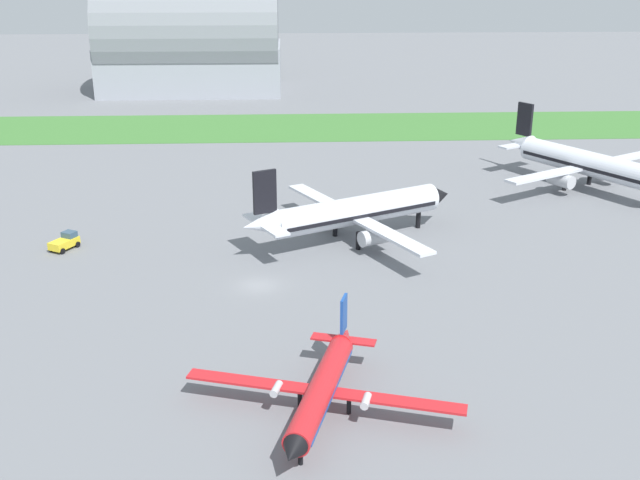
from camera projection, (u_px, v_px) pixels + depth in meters
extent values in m
plane|color=slate|center=(258.00, 285.00, 80.67)|extent=(600.00, 600.00, 0.00)
cube|color=#3D7533|center=(270.00, 127.00, 157.16)|extent=(360.00, 28.00, 0.08)
cylinder|color=silver|center=(358.00, 210.00, 92.39)|extent=(21.66, 13.36, 3.45)
cone|color=black|center=(439.00, 195.00, 98.24)|extent=(4.33, 4.44, 3.38)
cone|color=silver|center=(261.00, 224.00, 86.10)|extent=(5.32, 4.76, 3.10)
cube|color=black|center=(358.00, 212.00, 92.48)|extent=(20.57, 12.84, 0.48)
cube|color=silver|center=(323.00, 200.00, 98.42)|extent=(8.81, 14.39, 0.34)
cube|color=silver|center=(388.00, 234.00, 86.19)|extent=(8.81, 14.39, 0.34)
cylinder|color=#B7BABF|center=(333.00, 214.00, 96.65)|extent=(4.21, 3.40, 1.90)
cylinder|color=#B7BABF|center=(375.00, 237.00, 88.82)|extent=(4.21, 3.40, 1.90)
cube|color=black|center=(265.00, 192.00, 85.07)|extent=(2.70, 1.65, 5.01)
cube|color=silver|center=(257.00, 219.00, 88.21)|extent=(3.67, 4.76, 0.28)
cube|color=silver|center=(274.00, 230.00, 84.64)|extent=(3.67, 4.76, 0.28)
cylinder|color=black|center=(418.00, 220.00, 97.76)|extent=(0.62, 0.62, 2.19)
cylinder|color=black|center=(335.00, 228.00, 94.84)|extent=(0.62, 0.62, 2.19)
cylinder|color=black|center=(358.00, 241.00, 90.44)|extent=(0.62, 0.62, 2.19)
cylinder|color=silver|center=(589.00, 163.00, 112.88)|extent=(15.14, 22.39, 3.64)
cone|color=silver|center=(519.00, 143.00, 123.64)|extent=(5.16, 5.65, 3.27)
cube|color=black|center=(588.00, 165.00, 112.98)|extent=(14.53, 21.28, 0.51)
cube|color=silver|center=(618.00, 160.00, 117.67)|extent=(14.87, 10.00, 0.36)
cube|color=silver|center=(549.00, 174.00, 109.58)|extent=(14.87, 10.00, 0.36)
cylinder|color=#B7BABF|center=(605.00, 170.00, 116.67)|extent=(3.73, 4.43, 2.00)
cylinder|color=#B7BABF|center=(561.00, 180.00, 111.49)|extent=(3.73, 4.43, 2.00)
cube|color=black|center=(525.00, 119.00, 121.73)|extent=(1.88, 2.79, 5.29)
cube|color=silver|center=(532.00, 142.00, 124.33)|extent=(5.00, 4.05, 0.29)
cube|color=silver|center=(512.00, 146.00, 121.97)|extent=(5.00, 4.05, 0.29)
cylinder|color=black|center=(590.00, 177.00, 116.68)|extent=(0.65, 0.65, 2.31)
cylinder|color=black|center=(565.00, 183.00, 113.76)|extent=(0.65, 0.65, 2.31)
cylinder|color=red|center=(321.00, 390.00, 56.61)|extent=(5.96, 14.17, 1.97)
cone|color=black|center=(292.00, 452.00, 49.43)|extent=(2.42, 2.44, 1.93)
cone|color=red|center=(344.00, 337.00, 64.06)|extent=(2.49, 3.16, 1.78)
cube|color=#19479E|center=(321.00, 392.00, 56.66)|extent=(5.77, 13.43, 0.28)
cube|color=red|center=(393.00, 401.00, 55.86)|extent=(10.79, 4.43, 0.20)
cube|color=red|center=(254.00, 382.00, 58.31)|extent=(10.79, 4.43, 0.20)
cylinder|color=#B7BABF|center=(366.00, 401.00, 55.80)|extent=(1.06, 1.69, 0.63)
cylinder|color=#B7BABF|center=(276.00, 389.00, 57.37)|extent=(1.06, 1.69, 0.63)
cube|color=#19479E|center=(344.00, 314.00, 62.90)|extent=(0.74, 1.77, 3.16)
cube|color=red|center=(359.00, 341.00, 63.41)|extent=(2.99, 1.93, 0.16)
cube|color=red|center=(328.00, 338.00, 64.03)|extent=(2.99, 1.93, 0.16)
cylinder|color=black|center=(301.00, 456.00, 51.81)|extent=(0.36, 0.36, 1.38)
cylinder|color=black|center=(349.00, 405.00, 57.65)|extent=(0.36, 0.36, 1.38)
cylinder|color=black|center=(300.00, 399.00, 58.53)|extent=(0.36, 0.36, 1.38)
cube|color=yellow|center=(64.00, 243.00, 90.50)|extent=(3.31, 4.02, 0.90)
cube|color=#334C60|center=(69.00, 234.00, 91.07)|extent=(1.95, 1.86, 0.70)
cylinder|color=black|center=(66.00, 242.00, 92.09)|extent=(0.56, 0.73, 0.70)
cylinder|color=black|center=(78.00, 244.00, 91.35)|extent=(0.56, 0.73, 0.70)
cylinder|color=black|center=(51.00, 249.00, 89.97)|extent=(0.56, 0.73, 0.70)
cylinder|color=black|center=(62.00, 251.00, 89.23)|extent=(0.56, 0.73, 0.70)
cube|color=#9399A3|center=(193.00, 68.00, 199.37)|extent=(46.27, 28.42, 12.17)
cylinder|color=gray|center=(191.00, 33.00, 196.26)|extent=(45.34, 31.26, 31.26)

